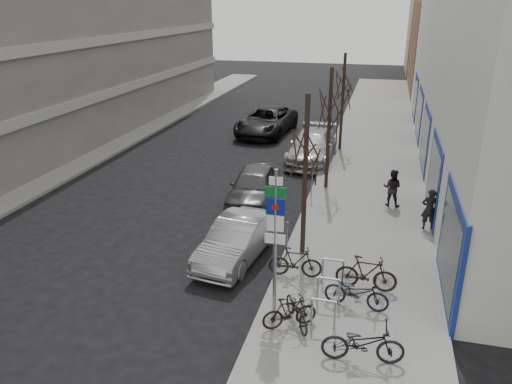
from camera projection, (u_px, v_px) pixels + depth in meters
The scene contains 25 objects.
ground at pixel (193, 301), 14.38m from camera, with size 120.00×120.00×0.00m, color black.
sidewalk_east at pixel (368, 192), 22.35m from camera, with size 5.00×70.00×0.15m, color slate.
sidewalk_west at pixel (65, 166), 25.96m from camera, with size 3.00×70.00×0.15m, color slate.
brick_building_far at pixel (480, 48), 46.09m from camera, with size 12.00×14.00×8.00m, color brown.
tan_building_far at pixel (465, 33), 59.36m from camera, with size 13.00×12.00×9.00m, color #937A5B.
highway_sign_pole at pixel (275, 233), 12.94m from camera, with size 0.55×0.10×4.20m.
bike_rack at pixel (328, 288), 13.81m from camera, with size 0.66×2.26×0.83m.
tree_near at pixel (306, 138), 15.47m from camera, with size 1.80×1.80×5.50m.
tree_mid at pixel (330, 101), 21.35m from camera, with size 1.80×1.80×5.50m.
tree_far at pixel (344, 79), 27.23m from camera, with size 1.80×1.80×5.50m.
meter_front at pixel (287, 236), 16.27m from camera, with size 0.10×0.08×1.27m.
meter_mid at pixel (312, 181), 21.24m from camera, with size 0.10×0.08×1.27m.
meter_back at pixel (327, 147), 26.21m from camera, with size 0.10×0.08×1.27m.
bike_near_left at pixel (297, 308), 12.98m from camera, with size 0.47×1.54×0.94m, color black.
bike_near_right at pixel (290, 312), 12.84m from camera, with size 0.44×1.49×0.91m, color black.
bike_mid_curb at pixel (357, 290), 13.65m from camera, with size 0.54×1.79×1.09m, color black.
bike_mid_inner at pixel (295, 262), 15.21m from camera, with size 0.49×1.66×1.01m, color black.
bike_far_curb at pixel (363, 340), 11.56m from camera, with size 0.59×1.94×1.18m, color black.
bike_far_inner at pixel (366, 273), 14.50m from camera, with size 0.54×1.80×1.09m, color black.
parked_car_front at pixel (237, 240), 16.52m from camera, with size 1.48×4.25×1.40m, color #A3A3A8.
parked_car_mid at pixel (254, 186), 21.13m from camera, with size 1.82×4.52×1.54m, color #45464A.
parked_car_back at pixel (312, 146), 26.71m from camera, with size 2.26×5.55×1.61m, color #A6A6AB.
lane_car at pixel (266, 121), 32.17m from camera, with size 2.83×6.13×1.70m, color black.
pedestrian_near at pixel (429, 209), 18.32m from camera, with size 0.57×0.38×1.58m, color black.
pedestrian_far at pixel (392, 188), 20.44m from camera, with size 0.58×0.40×1.58m, color black.
Camera 1 is at (4.83, -11.46, 8.09)m, focal length 35.00 mm.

